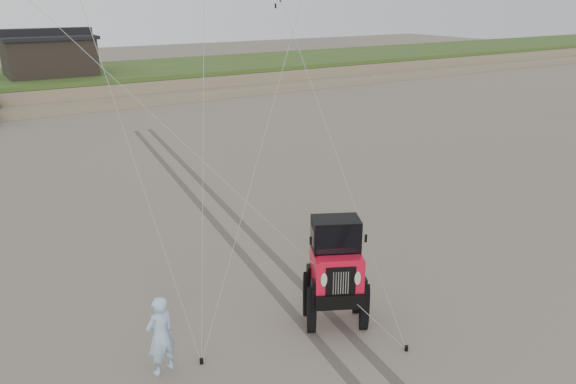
% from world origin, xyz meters
% --- Properties ---
extents(ground, '(160.00, 160.00, 0.00)m').
position_xyz_m(ground, '(0.00, 0.00, 0.00)').
color(ground, '#6B6054').
rests_on(ground, ground).
extents(dune_ridge, '(160.00, 14.25, 1.73)m').
position_xyz_m(dune_ridge, '(0.00, 37.50, 0.82)').
color(dune_ridge, '#7A6B54').
rests_on(dune_ridge, ground).
extents(cabin, '(6.40, 5.40, 3.35)m').
position_xyz_m(cabin, '(2.00, 37.00, 3.24)').
color(cabin, black).
rests_on(cabin, dune_ridge).
extents(jeep, '(4.59, 5.98, 2.05)m').
position_xyz_m(jeep, '(1.31, 0.82, 1.02)').
color(jeep, red).
rests_on(jeep, ground).
extents(man, '(0.71, 0.55, 1.71)m').
position_xyz_m(man, '(-2.73, 1.24, 0.86)').
color(man, '#94C0E6').
rests_on(man, ground).
extents(stake_main, '(0.08, 0.08, 0.12)m').
position_xyz_m(stake_main, '(-1.97, 1.06, 0.06)').
color(stake_main, black).
rests_on(stake_main, ground).
extents(stake_aux, '(0.08, 0.08, 0.12)m').
position_xyz_m(stake_aux, '(1.96, -0.89, 0.06)').
color(stake_aux, black).
rests_on(stake_aux, ground).
extents(tire_tracks, '(5.22, 29.74, 0.01)m').
position_xyz_m(tire_tracks, '(2.00, 8.00, 0.00)').
color(tire_tracks, '#4C443D').
rests_on(tire_tracks, ground).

